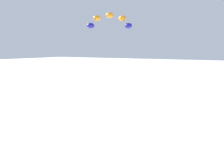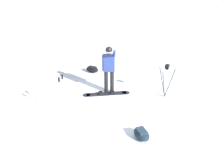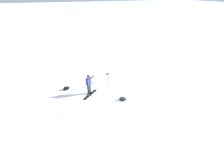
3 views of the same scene
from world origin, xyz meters
name	(u,v)px [view 2 (image 2 of 3)]	position (x,y,z in m)	size (l,w,h in m)	color
ground_plane	(115,104)	(0.00, 0.00, 0.00)	(300.00, 300.00, 0.00)	white
snowboarder	(109,65)	(0.66, -0.71, 1.09)	(0.71, 0.60, 1.80)	black
snowboard	(106,93)	(0.66, -0.51, 0.02)	(1.43, 1.20, 0.10)	black
gear_bag_large	(92,69)	(2.39, -2.07, 0.15)	(0.61, 0.37, 0.27)	black
camera_tripod	(166,74)	(-1.26, -1.44, 0.89)	(0.58, 0.55, 1.23)	#262628
gear_bag_small	(142,134)	(-1.55, 1.24, 0.13)	(0.68, 0.66, 0.25)	#192833
ski_poles	(62,90)	(1.05, 1.42, 0.87)	(0.27, 0.31, 1.32)	gray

